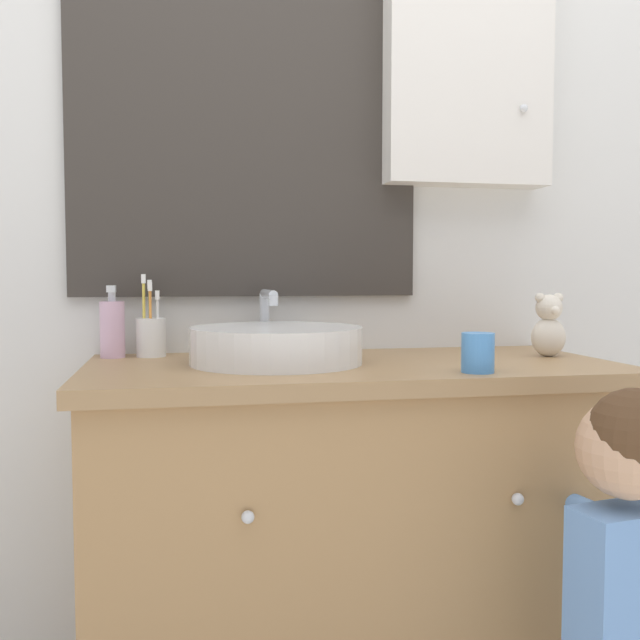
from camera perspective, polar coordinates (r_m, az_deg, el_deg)
name	(u,v)px	position (r m, az deg, el deg)	size (l,w,h in m)	color
wall_back	(330,190)	(1.91, 0.82, 10.36)	(3.20, 0.18, 2.50)	silver
vanity_counter	(352,550)	(1.71, 2.61, -17.92)	(1.18, 0.57, 0.86)	#A37A4C
sink_basin	(276,344)	(1.59, -3.51, -1.92)	(0.38, 0.43, 0.16)	white
toothbrush_holder	(151,335)	(1.76, -13.37, -1.15)	(0.07, 0.07, 0.20)	silver
soap_dispenser	(112,328)	(1.76, -16.28, -0.63)	(0.06, 0.06, 0.17)	#CCA3BC
child_figure	(626,567)	(1.39, 23.26, -17.71)	(0.19, 0.43, 0.87)	slate
teddy_bear	(549,326)	(1.80, 17.83, -0.49)	(0.08, 0.07, 0.15)	beige
drinking_cup	(478,353)	(1.47, 12.51, -2.57)	(0.07, 0.07, 0.08)	#4789D1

